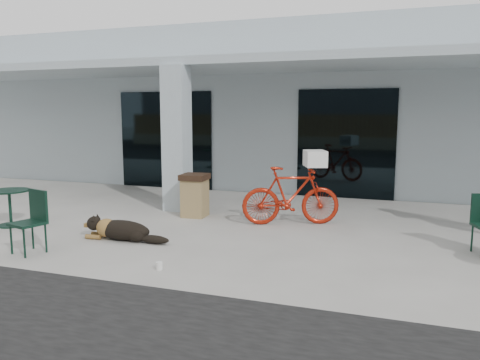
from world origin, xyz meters
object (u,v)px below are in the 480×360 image
at_px(dog, 122,229).
at_px(cafe_table_near, 10,208).
at_px(trash_receptacle, 195,195).
at_px(bicycle, 291,196).
at_px(cafe_chair_near, 28,223).

xyz_separation_m(dog, cafe_table_near, (-2.57, 0.18, 0.15)).
relative_size(cafe_table_near, trash_receptacle, 0.83).
xyz_separation_m(bicycle, cafe_chair_near, (-3.36, -3.12, -0.08)).
distance_m(cafe_table_near, trash_receptacle, 3.51).
relative_size(bicycle, cafe_table_near, 2.53).
bearing_deg(bicycle, cafe_table_near, 88.45).
distance_m(cafe_table_near, cafe_chair_near, 2.07).
distance_m(cafe_chair_near, trash_receptacle, 3.43).
relative_size(cafe_table_near, cafe_chair_near, 0.77).
bearing_deg(bicycle, dog, 108.08).
bearing_deg(bicycle, trash_receptacle, 67.05).
distance_m(bicycle, cafe_chair_near, 4.58).
bearing_deg(bicycle, cafe_chair_near, 111.07).
xyz_separation_m(bicycle, trash_receptacle, (-2.02, 0.04, -0.12)).
height_order(bicycle, cafe_chair_near, bicycle).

